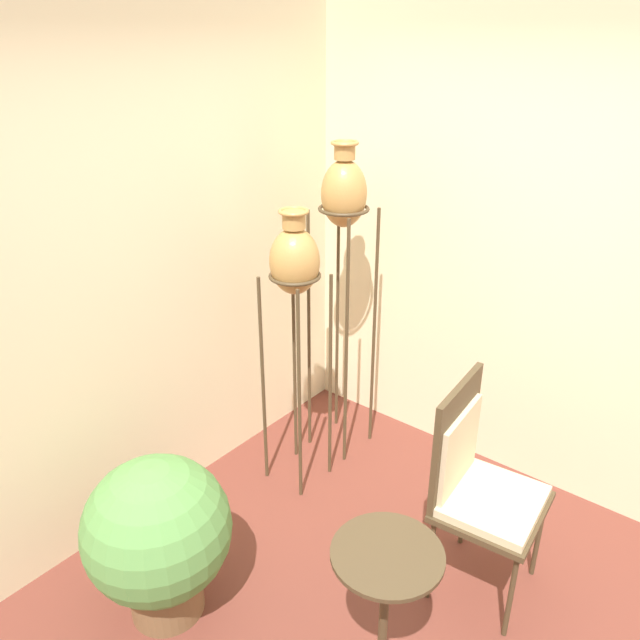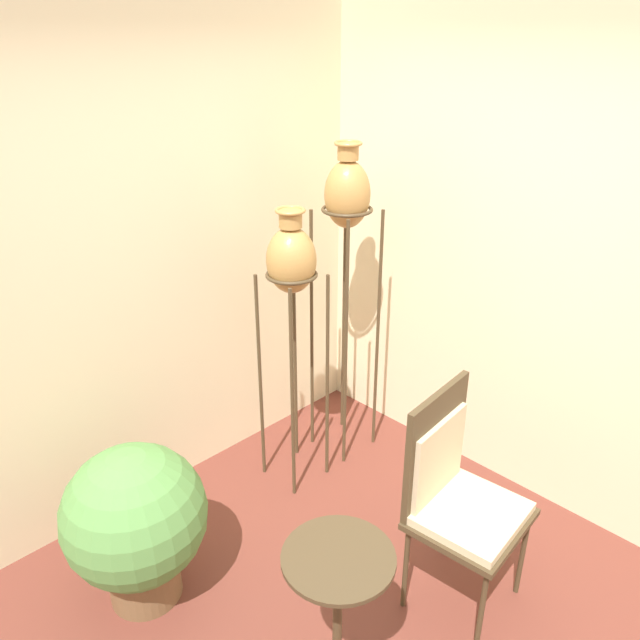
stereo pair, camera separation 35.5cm
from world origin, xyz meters
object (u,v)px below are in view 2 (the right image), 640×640
at_px(chair, 455,489).
at_px(potted_plant, 136,521).
at_px(side_table, 338,602).
at_px(vase_stand_tall, 347,206).
at_px(vase_stand_medium, 291,268).

xyz_separation_m(chair, potted_plant, (-1.04, 0.99, -0.16)).
distance_m(chair, side_table, 0.77).
distance_m(vase_stand_tall, vase_stand_medium, 0.49).
bearing_deg(chair, side_table, 175.82).
bearing_deg(vase_stand_tall, vase_stand_medium, -179.02).
xyz_separation_m(vase_stand_tall, chair, (-0.51, -1.16, -0.97)).
bearing_deg(chair, vase_stand_medium, 80.44).
bearing_deg(vase_stand_medium, chair, -94.26).
xyz_separation_m(vase_stand_tall, potted_plant, (-1.55, -0.17, -1.13)).
relative_size(vase_stand_medium, chair, 1.54).
height_order(chair, potted_plant, chair).
distance_m(vase_stand_medium, potted_plant, 1.43).
xyz_separation_m(vase_stand_medium, potted_plant, (-1.12, -0.16, -0.88)).
height_order(vase_stand_medium, chair, vase_stand_medium).
bearing_deg(side_table, chair, 1.13).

